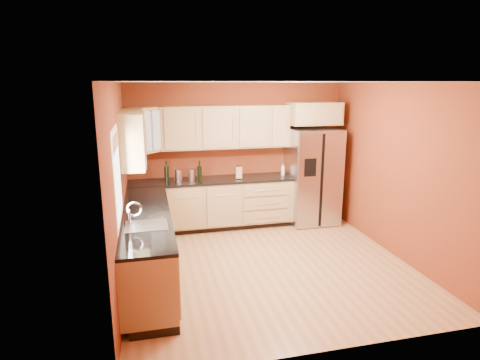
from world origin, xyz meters
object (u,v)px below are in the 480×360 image
Objects in this scene: wine_bottle_a at (167,171)px; refrigerator at (312,176)px; knife_block at (239,173)px; soap_dispenser at (283,170)px; canister_left at (178,175)px.

refrigerator is at bearing -2.38° from wine_bottle_a.
knife_block is 1.04× the size of soap_dispenser.
soap_dispenser is (0.85, 0.07, -0.00)m from knife_block.
knife_block reaches higher than soap_dispenser.
canister_left is 0.22m from wine_bottle_a.
wine_bottle_a is at bearing -170.44° from knife_block.
refrigerator is 2.48m from canister_left.
canister_left is at bearing -17.71° from wine_bottle_a.
wine_bottle_a is 1.68× the size of knife_block.
refrigerator reaches higher than knife_block.
knife_block is (1.27, -0.09, -0.07)m from wine_bottle_a.
soap_dispenser is at bearing -0.55° from wine_bottle_a.
refrigerator is 8.80× the size of soap_dispenser.
refrigerator is at bearing -1.13° from canister_left.
canister_left is 0.98× the size of knife_block.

